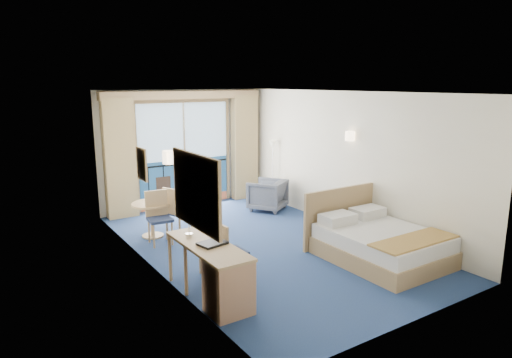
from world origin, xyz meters
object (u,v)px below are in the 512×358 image
Objects in this scene: table_chair_a at (176,209)px; desk at (224,279)px; armchair at (267,195)px; floor_lamp at (273,156)px; round_table at (152,211)px; table_chair_b at (158,214)px; bed at (378,242)px; nightstand at (341,216)px; desk_chair at (227,248)px.

desk is at bearing 145.13° from table_chair_a.
floor_lamp is (0.47, 0.46, 0.79)m from armchair.
round_table is 0.77× the size of table_chair_b.
floor_lamp is 2.06× the size of round_table.
bed reaches higher than desk.
nightstand is 2.04m from armchair.
desk_chair is at bearing -133.53° from floor_lamp.
nightstand is 3.50m from table_chair_b.
floor_lamp is at bearing 48.20° from desk.
table_chair_a is at bearing 25.07° from table_chair_b.
table_chair_b is at bearing -92.19° from round_table.
table_chair_b reaches higher than armchair.
bed is at bearing -49.08° from round_table.
floor_lamp reaches higher than nightstand.
nightstand is 0.36× the size of desk.
armchair reaches higher than round_table.
table_chair_a is at bearing 153.39° from nightstand.
bed reaches higher than table_chair_b.
desk_chair is at bearing 13.70° from armchair.
floor_lamp is at bearing -168.61° from armchair.
bed is at bearing -105.35° from desk_chair.
bed reaches higher than nightstand.
desk_chair is at bearing -164.94° from nightstand.
desk is 1.68× the size of table_chair_a.
desk is 1.80× the size of desk_chair.
desk is 0.86m from desk_chair.
bed is 2.55× the size of armchair.
round_table is at bearing 93.50° from table_chair_b.
table_chair_b is (-2.88, -0.71, 0.19)m from armchair.
table_chair_a reaches higher than nightstand.
bed is 2.05× the size of table_chair_b.
armchair is 0.51× the size of floor_lamp.
armchair is 2.55m from table_chair_a.
floor_lamp reaches higher than round_table.
desk reaches higher than armchair.
bed is at bearing 1.75° from desk.
floor_lamp is (0.63, 3.90, 0.85)m from bed.
floor_lamp is at bearing 80.89° from bed.
table_chair_b reaches higher than nightstand.
bed is 2.95m from desk.
bed reaches higher than armchair.
bed is 2.68× the size of round_table.
round_table is 0.46m from table_chair_a.
bed is 1.23× the size of desk.
desk is (-3.57, -3.99, -0.73)m from floor_lamp.
table_chair_a reaches higher than desk.
nightstand is 3.20m from table_chair_a.
floor_lamp reaches higher than armchair.
armchair is at bearing -99.93° from table_chair_a.
table_chair_a is at bearing -160.71° from floor_lamp.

